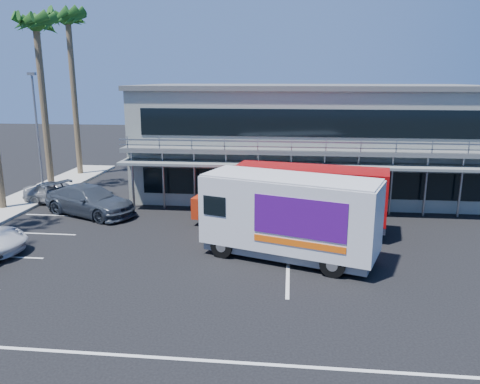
# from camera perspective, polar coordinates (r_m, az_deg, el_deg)

# --- Properties ---
(ground) EXTENTS (120.00, 120.00, 0.00)m
(ground) POSITION_cam_1_polar(r_m,az_deg,el_deg) (19.21, -0.22, -10.03)
(ground) COLOR black
(ground) RESTS_ON ground
(building) EXTENTS (22.40, 12.00, 7.30)m
(building) POSITION_cam_1_polar(r_m,az_deg,el_deg) (32.68, 7.99, 6.41)
(building) COLOR gray
(building) RESTS_ON ground
(palm_e) EXTENTS (2.80, 2.80, 12.25)m
(palm_e) POSITION_cam_1_polar(r_m,az_deg,el_deg) (34.85, -23.55, 17.30)
(palm_e) COLOR brown
(palm_e) RESTS_ON ground
(palm_f) EXTENTS (2.80, 2.80, 13.25)m
(palm_f) POSITION_cam_1_polar(r_m,az_deg,el_deg) (39.99, -20.18, 18.28)
(palm_f) COLOR brown
(palm_f) RESTS_ON ground
(light_pole_far) EXTENTS (0.50, 0.25, 8.09)m
(light_pole_far) POSITION_cam_1_polar(r_m,az_deg,el_deg) (32.90, -23.48, 6.95)
(light_pole_far) COLOR gray
(light_pole_far) RESTS_ON ground
(red_truck) EXTENTS (10.20, 4.17, 3.35)m
(red_truck) POSITION_cam_1_polar(r_m,az_deg,el_deg) (24.24, 6.84, -0.46)
(red_truck) COLOR #B0260E
(red_truck) RESTS_ON ground
(white_van) EXTENTS (7.97, 4.89, 3.68)m
(white_van) POSITION_cam_1_polar(r_m,az_deg,el_deg) (20.31, 6.01, -2.89)
(white_van) COLOR silver
(white_van) RESTS_ON ground
(parked_car_d) EXTENTS (6.30, 4.53, 1.69)m
(parked_car_d) POSITION_cam_1_polar(r_m,az_deg,el_deg) (28.42, -17.84, -0.98)
(parked_car_d) COLOR #313842
(parked_car_d) RESTS_ON ground
(parked_car_e) EXTENTS (4.46, 2.27, 1.46)m
(parked_car_e) POSITION_cam_1_polar(r_m,az_deg,el_deg) (31.56, -21.29, -0.06)
(parked_car_e) COLOR gray
(parked_car_e) RESTS_ON ground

